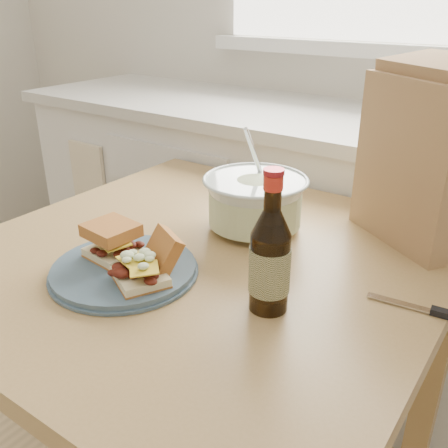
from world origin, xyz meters
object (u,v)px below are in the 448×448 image
Objects in this scene: plate at (124,270)px; beer_bottle at (270,259)px; dining_table at (203,300)px; paper_bag at (429,162)px; coleslaw_bowl at (255,204)px.

plate is 0.31m from beer_bottle.
beer_bottle reaches higher than dining_table.
paper_bag is (0.13, 0.44, 0.08)m from beer_bottle.
plate is at bearing -167.33° from beer_bottle.
beer_bottle is at bearing -23.68° from dining_table.
dining_table is at bearing -102.23° from paper_bag.
dining_table is at bearing 66.17° from plate.
paper_bag is at bearing 74.03° from beer_bottle.
coleslaw_bowl is at bearing 126.69° from beer_bottle.
plate is 0.34m from coleslaw_bowl.
coleslaw_bowl is at bearing 80.87° from dining_table.
plate is 1.11× the size of beer_bottle.
paper_bag is (0.34, 0.34, 0.29)m from dining_table.
paper_bag reaches higher than dining_table.
dining_table is 3.85× the size of beer_bottle.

